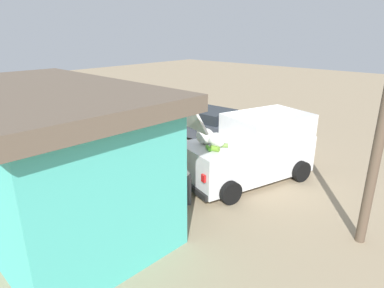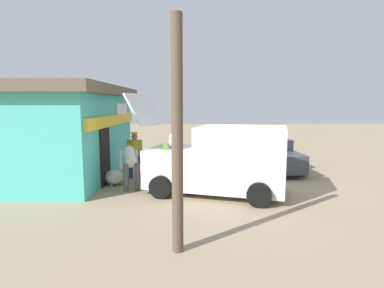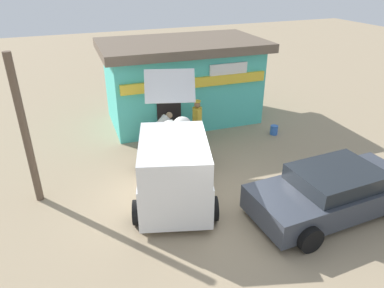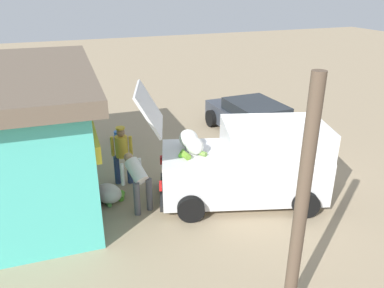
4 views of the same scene
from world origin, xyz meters
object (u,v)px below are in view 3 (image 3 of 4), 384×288
Objects in this scene: storefront_bar at (182,80)px; delivery_van at (173,164)px; parked_sedan at (333,191)px; customer_bending at (161,128)px; paint_bucket at (274,130)px; unloaded_banana_pile at (171,135)px; vendor_standing at (197,119)px.

delivery_van is (-2.16, -5.17, -0.69)m from storefront_bar.
parked_sedan is 3.37× the size of customer_bending.
customer_bending reaches higher than paint_bucket.
parked_sedan is (1.44, -7.40, -1.06)m from storefront_bar.
vendor_standing is at bearing -33.58° from unloaded_banana_pile.
storefront_bar reaches higher than paint_bucket.
parked_sedan is at bearing -57.53° from customer_bending.
paint_bucket is (2.71, -2.78, -1.48)m from storefront_bar.
vendor_standing reaches higher than parked_sedan.
vendor_standing is 4.60× the size of paint_bucket.
delivery_van is 1.06× the size of parked_sedan.
customer_bending is 1.04m from unloaded_banana_pile.
delivery_van reaches higher than paint_bucket.
storefront_bar is at bearing 55.56° from customer_bending.
delivery_van is at bearing 148.30° from parked_sedan.
delivery_van is at bearing -123.42° from vendor_standing.
unloaded_banana_pile is at bearing -121.96° from storefront_bar.
customer_bending is (-3.13, 4.93, 0.24)m from parked_sedan.
vendor_standing is at bearing 172.45° from paint_bucket.
paint_bucket is at bearing 26.11° from delivery_van.
paint_bucket is (3.03, -0.40, -0.76)m from vendor_standing.
delivery_van is 4.25m from parked_sedan.
storefront_bar is at bearing 67.31° from delivery_van.
paint_bucket is at bearing -45.71° from storefront_bar.
storefront_bar is 4.84× the size of customer_bending.
vendor_standing is (-0.32, -2.38, -0.73)m from storefront_bar.
storefront_bar is 1.44× the size of parked_sedan.
vendor_standing is 1.38m from customer_bending.
storefront_bar is 3.11m from customer_bending.
parked_sedan is at bearing -65.09° from unloaded_banana_pile.
unloaded_banana_pile is at bearing 166.18° from paint_bucket.
vendor_standing is 1.22m from unloaded_banana_pile.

